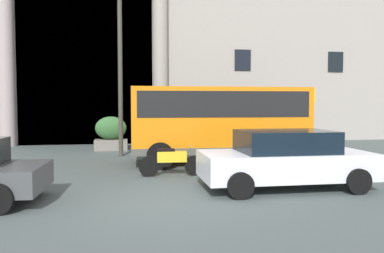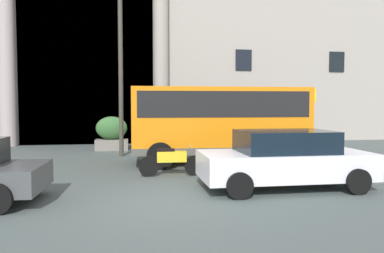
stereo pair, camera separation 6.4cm
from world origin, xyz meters
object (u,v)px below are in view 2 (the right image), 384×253
hedge_planter_entrance_right (270,132)px  lamppost_plaza_centre (121,56)px  scooter_by_planter (170,161)px  hedge_planter_east (210,135)px  bus_stop_sign (311,113)px  parked_hatchback_near (285,159)px  hedge_planter_entrance_left (112,134)px  orange_minibus (218,118)px

hedge_planter_entrance_right → lamppost_plaza_centre: bearing=-162.1°
scooter_by_planter → lamppost_plaza_centre: bearing=109.0°
hedge_planter_entrance_right → scooter_by_planter: 9.17m
hedge_planter_east → bus_stop_sign: bearing=-39.1°
hedge_planter_entrance_right → scooter_by_planter: (-5.79, -7.11, -0.27)m
hedge_planter_east → hedge_planter_entrance_right: hedge_planter_entrance_right is taller
hedge_planter_east → lamppost_plaza_centre: size_ratio=0.26×
hedge_planter_east → parked_hatchback_near: 9.75m
lamppost_plaza_centre → scooter_by_planter: bearing=-72.4°
scooter_by_planter → hedge_planter_entrance_left: bearing=107.2°
hedge_planter_east → scooter_by_planter: hedge_planter_east is taller
hedge_planter_entrance_left → hedge_planter_entrance_right: 7.79m
orange_minibus → lamppost_plaza_centre: bearing=147.2°
hedge_planter_east → lamppost_plaza_centre: bearing=-146.7°
parked_hatchback_near → lamppost_plaza_centre: size_ratio=0.62×
scooter_by_planter → hedge_planter_east: bearing=71.1°
hedge_planter_entrance_left → hedge_planter_entrance_right: size_ratio=0.72×
parked_hatchback_near → scooter_by_planter: parked_hatchback_near is taller
hedge_planter_entrance_left → bus_stop_sign: bearing=-16.5°
hedge_planter_east → parked_hatchback_near: (-0.10, -9.74, 0.16)m
hedge_planter_east → hedge_planter_entrance_left: hedge_planter_entrance_left is taller
scooter_by_planter → parked_hatchback_near: bearing=-37.6°
parked_hatchback_near → hedge_planter_east: bearing=89.5°
orange_minibus → hedge_planter_east: bearing=83.5°
bus_stop_sign → lamppost_plaza_centre: (-8.14, 0.30, 2.34)m
hedge_planter_entrance_right → hedge_planter_east: bearing=171.2°
hedge_planter_east → hedge_planter_entrance_right: bearing=-8.8°
hedge_planter_entrance_left → parked_hatchback_near: 10.30m
parked_hatchback_near → lamppost_plaza_centre: 8.75m
orange_minibus → hedge_planter_entrance_left: (-4.01, 4.69, -0.87)m
bus_stop_sign → hedge_planter_entrance_left: size_ratio=1.80×
hedge_planter_east → hedge_planter_entrance_left: 4.82m
orange_minibus → hedge_planter_east: size_ratio=3.52×
orange_minibus → parked_hatchback_near: orange_minibus is taller
hedge_planter_east → lamppost_plaza_centre: (-4.30, -2.82, 3.48)m
bus_stop_sign → orange_minibus: bearing=-155.2°
hedge_planter_entrance_right → bus_stop_sign: bearing=-72.5°
lamppost_plaza_centre → hedge_planter_entrance_right: bearing=17.9°
hedge_planter_entrance_left → lamppost_plaza_centre: bearing=-77.9°
hedge_planter_entrance_left → parked_hatchback_near: bearing=-63.0°
bus_stop_sign → hedge_planter_entrance_left: bearing=163.5°
parked_hatchback_near → orange_minibus: bearing=98.6°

